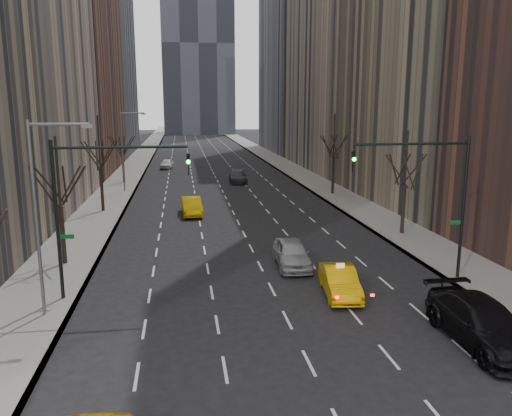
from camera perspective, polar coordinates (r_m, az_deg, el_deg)
name	(u,v)px	position (r m, az deg, el deg)	size (l,w,h in m)	color
sidewalk_left	(135,166)	(84.05, -13.72, 4.66)	(4.50, 320.00, 0.15)	slate
sidewalk_right	(282,164)	(85.39, 2.94, 5.08)	(4.50, 320.00, 0.15)	slate
bld_left_far	(59,19)	(81.84, -21.60, 19.44)	(14.00, 28.00, 44.00)	brown
bld_left_deep	(91,2)	(112.28, -18.33, 21.44)	(14.00, 30.00, 60.00)	slate
bld_right_far	(351,3)	(82.87, 10.81, 22.02)	(14.00, 28.00, 50.00)	tan
bld_right_deep	(303,12)	(112.91, 5.35, 21.37)	(14.00, 30.00, 58.00)	slate
tree_lw_b	(61,207)	(32.56, -21.44, 0.14)	(3.36, 3.50, 7.82)	black
tree_lw_c	(101,169)	(48.05, -17.33, 4.26)	(3.36, 3.50, 8.74)	black
tree_lw_d	(123,155)	(65.85, -14.99, 5.82)	(3.36, 3.50, 7.36)	black
tree_rw_b	(405,187)	(39.34, 16.61, 2.31)	(3.36, 3.50, 7.82)	black
tree_rw_c	(334,158)	(55.98, 8.85, 5.61)	(3.36, 3.50, 8.74)	black
traffic_mast_left	(91,194)	(25.88, -18.36, 1.56)	(6.69, 0.39, 8.00)	black
traffic_mast_right	(436,185)	(28.96, 19.93, 2.47)	(6.69, 0.39, 8.00)	black
streetlight_near	(43,199)	(24.31, -23.18, 0.90)	(2.83, 0.22, 9.00)	slate
streetlight_far	(125,143)	(58.62, -14.70, 7.19)	(2.83, 0.22, 9.00)	slate
taxi_sedan	(340,281)	(26.65, 9.55, -8.27)	(1.59, 4.57, 1.50)	#D79C04
silver_sedan_ahead	(292,253)	(30.87, 4.12, -5.18)	(1.98, 4.92, 1.68)	gray
parked_suv_black	(482,323)	(23.18, 24.43, -11.86)	(2.57, 6.33, 1.84)	black
far_taxi	(192,206)	(45.62, -7.38, 0.20)	(1.69, 4.84, 1.59)	#D5A404
far_suv_grey	(238,176)	(64.64, -2.07, 3.62)	(2.18, 5.35, 1.55)	#333238
far_car_white	(167,164)	(80.29, -10.16, 4.98)	(1.76, 4.36, 1.49)	silver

